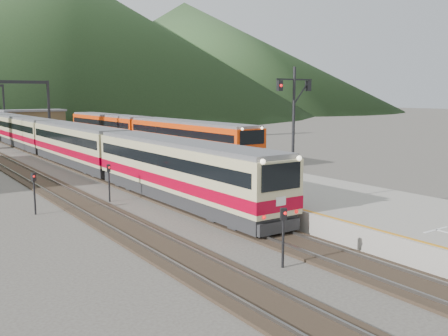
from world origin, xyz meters
TOP-DOWN VIEW (x-y plane):
  - track_main at (0.00, 40.00)m, footprint 2.60×200.00m
  - track_far at (-5.00, 40.00)m, footprint 2.60×200.00m
  - track_second at (11.50, 40.00)m, footprint 2.60×200.00m
  - platform at (5.60, 38.00)m, footprint 8.00×100.00m
  - gantry_near at (-2.85, 55.00)m, footprint 9.55×0.25m
  - station_shed at (5.60, 78.00)m, footprint 9.40×4.40m
  - hill_c at (110.00, 210.00)m, footprint 160.00×160.00m
  - main_train at (0.00, 49.27)m, footprint 2.69×73.79m
  - second_train at (11.50, 50.58)m, footprint 3.13×42.54m
  - signal_mast at (2.17, 14.00)m, footprint 2.20×0.23m
  - short_signal_a at (-2.38, 9.47)m, footprint 0.26×0.23m
  - short_signal_b at (-3.29, 24.22)m, footprint 0.26×0.23m
  - short_signal_c at (-7.84, 23.36)m, footprint 0.27×0.23m

SIDE VIEW (x-z plane):
  - track_main at x=0.00m, z-range -0.05..0.18m
  - track_far at x=-5.00m, z-range -0.05..0.18m
  - track_second at x=11.50m, z-range -0.05..0.18m
  - platform at x=5.60m, z-range 0.00..1.00m
  - short_signal_a at x=-2.38m, z-range 0.33..2.60m
  - short_signal_b at x=-3.29m, z-range 0.33..2.60m
  - short_signal_c at x=-7.84m, z-range 0.33..2.60m
  - main_train at x=0.00m, z-range 0.23..3.51m
  - second_train at x=11.50m, z-range 0.23..4.05m
  - station_shed at x=5.60m, z-range 1.02..4.12m
  - signal_mast at x=2.17m, z-range 1.75..8.48m
  - gantry_near at x=-2.85m, z-range 1.59..9.59m
  - hill_c at x=110.00m, z-range 0.00..50.00m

